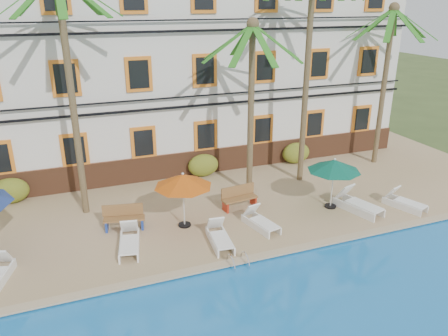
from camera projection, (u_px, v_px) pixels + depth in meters
name	position (u px, v px, depth m)	size (l,w,h in m)	color
ground	(229.00, 254.00, 15.15)	(100.00, 100.00, 0.00)	#384C23
pool_deck	(188.00, 195.00, 19.46)	(30.00, 12.00, 0.25)	tan
pool_coping	(240.00, 261.00, 14.26)	(30.00, 0.35, 0.06)	tan
hotel_building	(157.00, 61.00, 21.91)	(25.40, 6.44, 10.22)	silver
palm_b	(68.00, 67.00, 15.56)	(4.16, 4.16, 9.10)	brown
palm_c	(251.00, 85.00, 17.71)	(4.16, 4.16, 7.39)	brown
palm_d	(308.00, 49.00, 18.62)	(4.16, 4.16, 9.62)	brown
palm_e	(387.00, 64.00, 21.23)	(4.16, 4.16, 7.91)	brown
shrub_left	(10.00, 191.00, 18.21)	(1.50, 0.90, 1.10)	#185117
shrub_mid	(203.00, 165.00, 21.02)	(1.50, 0.90, 1.10)	#185117
shrub_right	(296.00, 153.00, 22.71)	(1.50, 0.90, 1.10)	#185117
umbrella_red	(183.00, 181.00, 15.88)	(2.16, 2.16, 2.17)	black
umbrella_green	(334.00, 166.00, 17.38)	(2.14, 2.14, 2.15)	black
lounger_b	(129.00, 241.00, 14.94)	(1.00, 1.92, 0.86)	white
lounger_c	(220.00, 237.00, 15.23)	(0.78, 1.80, 0.83)	white
lounger_d	(260.00, 221.00, 16.33)	(0.97, 1.79, 0.80)	white
lounger_e	(357.00, 204.00, 17.62)	(1.27, 2.16, 0.96)	white
lounger_f	(404.00, 202.00, 17.90)	(1.14, 1.82, 0.81)	white
bench_left	(124.00, 217.00, 16.21)	(1.56, 0.77, 0.93)	olive
bench_right	(239.00, 197.00, 17.84)	(1.54, 0.64, 0.93)	olive
pool_ladder	(238.00, 264.00, 14.15)	(0.54, 0.74, 0.74)	silver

